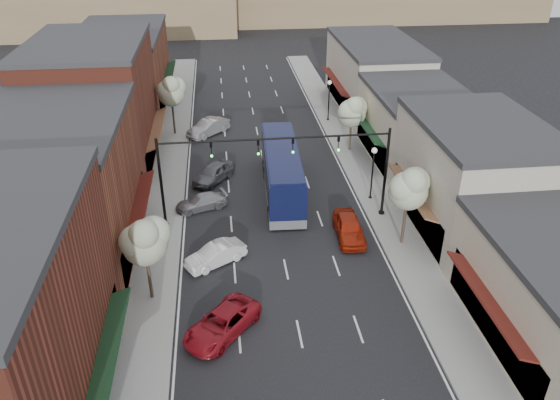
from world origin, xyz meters
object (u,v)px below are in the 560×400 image
object	(u,v)px
signal_mast_right	(354,161)
parked_car_d	(214,173)
parked_car_c	(201,202)
parked_car_e	(208,127)
signal_mast_left	(195,169)
tree_left_near	(145,240)
lamp_post_far	(329,94)
parked_car_a	(222,323)
tree_right_far	(353,111)
tree_right_near	(410,187)
parked_car_b	(216,255)
coach_bus	(282,170)
tree_left_far	(171,90)
lamp_post_near	(373,165)
red_hatchback	(349,228)

from	to	relation	value
signal_mast_right	parked_car_d	size ratio (longest dim) A/B	1.85
parked_car_c	parked_car_e	size ratio (longest dim) A/B	0.84
signal_mast_left	tree_left_near	distance (m)	8.48
lamp_post_far	parked_car_a	bearing A→B (deg)	-110.90
parked_car_c	tree_right_far	bearing A→B (deg)	106.22
tree_right_near	parked_car_a	world-z (taller)	tree_right_near
signal_mast_left	parked_car_b	distance (m)	6.34
tree_right_near	parked_car_c	bearing A→B (deg)	154.55
parked_car_c	tree_right_near	bearing A→B (deg)	46.46
signal_mast_left	parked_car_c	xyz separation A→B (m)	(0.15, 2.52, -4.04)
signal_mast_right	parked_car_c	size ratio (longest dim) A/B	2.05
signal_mast_left	parked_car_c	world-z (taller)	signal_mast_left
tree_right_far	coach_bus	bearing A→B (deg)	-134.95
tree_right_near	parked_car_b	distance (m)	13.38
lamp_post_far	parked_car_e	xyz separation A→B (m)	(-12.70, -2.42, -2.22)
coach_bus	parked_car_c	world-z (taller)	coach_bus
parked_car_d	parked_car_a	bearing A→B (deg)	-53.84
parked_car_a	parked_car_b	distance (m)	6.61
tree_left_far	lamp_post_far	world-z (taller)	tree_left_far
lamp_post_near	coach_bus	size ratio (longest dim) A/B	0.36
parked_car_b	parked_car_c	xyz separation A→B (m)	(-1.01, 7.34, -0.09)
lamp_post_near	parked_car_b	xyz separation A→B (m)	(-12.26, -7.32, -2.33)
parked_car_a	parked_car_c	world-z (taller)	parked_car_a
parked_car_b	parked_car_e	distance (m)	22.40
signal_mast_right	tree_left_near	distance (m)	16.05
signal_mast_right	tree_right_near	world-z (taller)	signal_mast_right
lamp_post_far	parked_car_b	distance (m)	27.78
signal_mast_right	lamp_post_near	distance (m)	3.69
tree_right_near	parked_car_c	xyz separation A→B (m)	(-13.82, 6.58, -3.87)
parked_car_a	parked_car_c	bearing A→B (deg)	135.55
signal_mast_left	tree_left_far	world-z (taller)	signal_mast_left
signal_mast_left	lamp_post_near	distance (m)	13.75
lamp_post_near	parked_car_b	distance (m)	14.47
tree_right_near	coach_bus	distance (m)	11.61
parked_car_b	tree_right_near	bearing A→B (deg)	62.04
red_hatchback	parked_car_d	bearing A→B (deg)	135.64
signal_mast_left	tree_left_near	xyz separation A→B (m)	(-2.63, -8.05, -0.40)
lamp_post_near	parked_car_a	bearing A→B (deg)	-130.76
parked_car_a	signal_mast_right	bearing A→B (deg)	89.65
lamp_post_near	tree_left_near	bearing A→B (deg)	-146.67
signal_mast_right	lamp_post_near	world-z (taller)	signal_mast_right
signal_mast_right	signal_mast_left	size ratio (longest dim) A/B	1.00
tree_left_near	red_hatchback	size ratio (longest dim) A/B	1.23
coach_bus	tree_left_far	bearing A→B (deg)	127.00
tree_right_near	parked_car_b	size ratio (longest dim) A/B	1.46
red_hatchback	parked_car_e	bearing A→B (deg)	117.84
signal_mast_left	coach_bus	distance (m)	8.45
lamp_post_far	red_hatchback	size ratio (longest dim) A/B	0.96
signal_mast_right	parked_car_a	bearing A→B (deg)	-130.70
tree_right_near	lamp_post_near	world-z (taller)	tree_right_near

